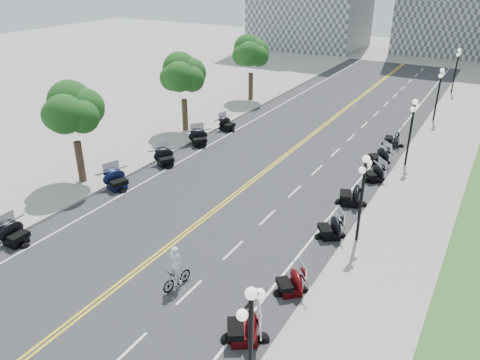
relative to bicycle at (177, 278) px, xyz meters
The scene contains 46 objects.
ground 4.69m from the bicycle, 122.25° to the left, with size 160.00×160.00×0.00m, color gray.
road 14.17m from the bicycle, 100.11° to the left, with size 16.00×90.00×0.01m, color #333335.
centerline_yellow_a 14.19m from the bicycle, 100.59° to the left, with size 0.12×90.00×0.00m, color yellow.
centerline_yellow_b 14.15m from the bicycle, 99.63° to the left, with size 0.12×90.00×0.00m, color yellow.
edge_line_north 14.49m from the bicycle, 74.32° to the left, with size 0.12×90.00×0.00m, color white.
edge_line_south 16.54m from the bicycle, 122.52° to the left, with size 0.12×90.00×0.00m, color white.
lane_dash_4 4.15m from the bicycle, 80.03° to the right, with size 0.12×2.00×0.00m, color white.
lane_dash_5 0.87m from the bicycle, ahead, with size 0.12×2.00×0.00m, color white.
lane_dash_6 4.03m from the bicycle, 79.73° to the left, with size 0.12×2.00×0.00m, color white.
lane_dash_7 7.99m from the bicycle, 84.86° to the left, with size 0.12×2.00×0.00m, color white.
lane_dash_8 11.97m from the bicycle, 86.58° to the left, with size 0.12×2.00×0.00m, color white.
lane_dash_9 15.96m from the bicycle, 87.44° to the left, with size 0.12×2.00×0.00m, color white.
lane_dash_10 19.96m from the bicycle, 87.95° to the left, with size 0.12×2.00×0.00m, color white.
lane_dash_11 23.96m from the bicycle, 88.29° to the left, with size 0.12×2.00×0.00m, color white.
lane_dash_12 27.95m from the bicycle, 88.54° to the left, with size 0.12×2.00×0.00m, color white.
lane_dash_13 31.95m from the bicycle, 88.72° to the left, with size 0.12×2.00×0.00m, color white.
lane_dash_14 35.95m from the bicycle, 88.86° to the left, with size 0.12×2.00×0.00m, color white.
lane_dash_15 39.95m from the bicycle, 88.98° to the left, with size 0.12×2.00×0.00m, color white.
lane_dash_16 43.95m from the bicycle, 89.07° to the left, with size 0.12×2.00×0.00m, color white.
lane_dash_17 47.95m from the bicycle, 89.15° to the left, with size 0.12×2.00×0.00m, color white.
lane_dash_18 51.95m from the bicycle, 89.21° to the left, with size 0.12×2.00×0.00m, color white.
lane_dash_19 55.95m from the bicycle, 89.27° to the left, with size 0.12×2.00×0.00m, color white.
sidewalk_north 16.08m from the bicycle, 60.10° to the left, with size 5.00×90.00×0.15m, color #9E9991.
sidewalk_south 19.06m from the bicycle, 132.97° to the left, with size 5.00×90.00×0.15m, color #9E9991.
street_lamp_1 7.63m from the bicycle, 33.59° to the right, with size 0.50×1.20×4.90m, color black, non-canonical shape.
street_lamp_2 10.24m from the bicycle, 52.40° to the left, with size 0.50×1.20×4.90m, color black, non-canonical shape.
street_lamp_3 20.96m from the bicycle, 72.95° to the left, with size 0.50×1.20×4.90m, color black, non-canonical shape.
street_lamp_4 32.59m from the bicycle, 79.16° to the left, with size 0.50×1.20×4.90m, color black, non-canonical shape.
street_lamp_5 44.41m from the bicycle, 82.08° to the left, with size 0.50×1.20×4.90m, color black, non-canonical shape.
tree_2 14.46m from the bicycle, 154.56° to the left, with size 4.80×4.80×9.20m, color #235619, non-canonical shape.
tree_3 22.26m from the bicycle, 124.84° to the left, with size 4.80×4.80×9.20m, color #235619, non-canonical shape.
tree_4 32.71m from the bicycle, 112.64° to the left, with size 4.80×4.80×9.20m, color #235619, non-canonical shape.
motorcycle_n_4 4.60m from the bicycle, 17.69° to the right, with size 2.10×2.10×1.47m, color #590A0C, non-canonical shape.
motorcycle_n_5 5.27m from the bicycle, 25.30° to the left, with size 1.80×1.80×1.26m, color #590A0C, non-canonical shape.
motorcycle_n_6 9.03m from the bicycle, 58.71° to the left, with size 1.91×1.91×1.34m, color black, non-canonical shape.
motorcycle_n_7 12.84m from the bicycle, 69.66° to the left, with size 2.15×2.15×1.51m, color black, non-canonical shape.
motorcycle_n_8 16.87m from the bicycle, 73.53° to the left, with size 1.84×1.84×1.29m, color black, non-canonical shape.
motorcycle_n_9 19.82m from the bicycle, 77.52° to the left, with size 1.98×1.98×1.39m, color black, non-canonical shape.
motorcycle_n_10 24.18m from the bicycle, 79.91° to the left, with size 1.96×1.96×1.37m, color black, non-canonical shape.
motorcycle_s_4 9.86m from the bicycle, behind, with size 1.95×1.95×1.37m, color black, non-canonical shape.
motorcycle_s_6 11.67m from the bicycle, 146.80° to the left, with size 2.05×2.05×1.43m, color black, non-canonical shape.
motorcycle_s_7 14.64m from the bicycle, 130.27° to the left, with size 1.96×1.96×1.37m, color black, non-canonical shape.
motorcycle_s_8 18.53m from the bicycle, 121.24° to the left, with size 2.02×2.02×1.42m, color black, non-canonical shape.
motorcycle_s_9 22.40m from the bicycle, 115.33° to the left, with size 1.86×1.86×1.31m, color black, non-canonical shape.
bicycle is the anchor object (origin of this frame).
cyclist_rider 1.45m from the bicycle, 90.00° to the right, with size 0.69×0.45×1.89m, color silver.
Camera 1 is at (13.86, -17.83, 13.88)m, focal length 35.00 mm.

